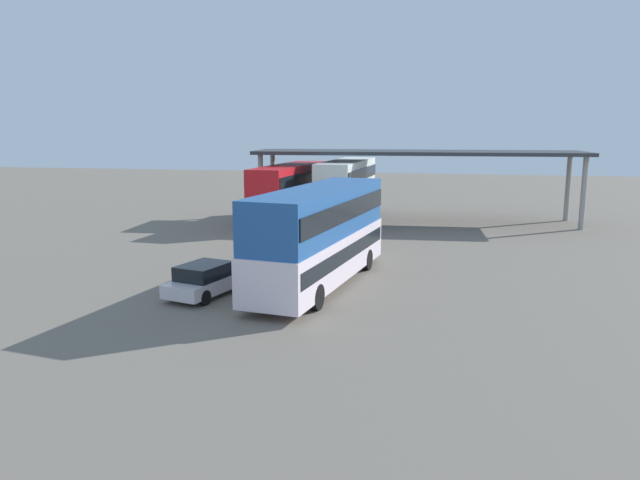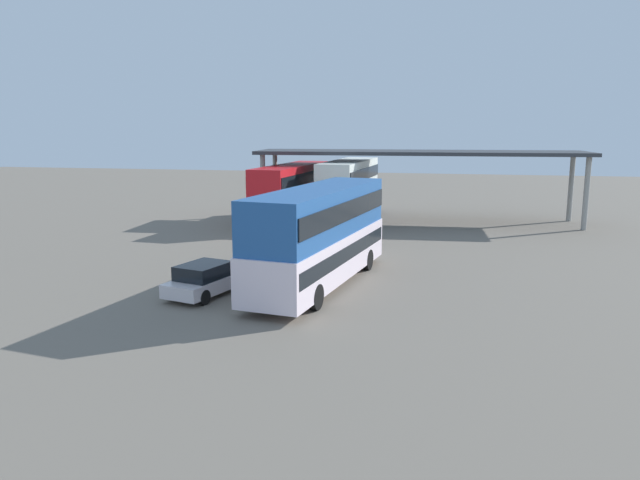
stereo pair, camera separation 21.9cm
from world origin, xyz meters
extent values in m
plane|color=#70675B|center=(0.00, 0.00, 0.00)|extent=(140.00, 140.00, 0.00)
cube|color=silver|center=(0.91, 3.71, 1.29)|extent=(4.20, 11.39, 1.88)
cube|color=#225498|center=(0.91, 3.71, 3.24)|extent=(4.09, 11.16, 2.03)
cube|color=black|center=(0.91, 3.71, 1.51)|extent=(4.17, 10.96, 0.64)
cube|color=black|center=(0.91, 3.71, 3.34)|extent=(4.17, 10.96, 0.81)
cube|color=black|center=(1.74, 9.16, 1.57)|extent=(2.15, 0.43, 1.13)
cube|color=orange|center=(1.74, 9.16, 2.47)|extent=(1.77, 0.35, 0.36)
cylinder|color=black|center=(0.29, 7.29, 0.50)|extent=(0.43, 1.03, 1.00)
cylinder|color=black|center=(2.57, 6.94, 0.50)|extent=(0.43, 1.03, 1.00)
cylinder|color=black|center=(-0.75, 0.47, 0.50)|extent=(0.43, 1.03, 1.00)
cylinder|color=black|center=(1.53, 0.12, 0.50)|extent=(0.43, 1.03, 1.00)
cube|color=silver|center=(-3.30, 1.16, 0.49)|extent=(2.60, 4.09, 0.55)
cube|color=black|center=(-3.35, 0.98, 1.06)|extent=(2.03, 2.41, 0.58)
cylinder|color=black|center=(-3.73, 2.49, 0.30)|extent=(0.35, 0.63, 0.60)
cylinder|color=black|center=(-2.26, 2.11, 0.30)|extent=(0.35, 0.63, 0.60)
cylinder|color=black|center=(-4.34, 0.22, 0.30)|extent=(0.35, 0.63, 0.60)
cylinder|color=black|center=(-2.87, -0.17, 0.30)|extent=(0.35, 0.63, 0.60)
cube|color=orange|center=(-4.91, 20.83, 1.25)|extent=(3.25, 11.42, 1.81)
cube|color=red|center=(-4.91, 20.83, 3.14)|extent=(3.16, 11.19, 1.96)
cube|color=black|center=(-4.91, 20.83, 1.47)|extent=(3.26, 10.97, 0.62)
cube|color=black|center=(-4.91, 20.83, 3.24)|extent=(3.26, 10.97, 0.78)
cube|color=black|center=(-4.51, 26.39, 1.53)|extent=(2.08, 0.25, 1.09)
cube|color=orange|center=(-4.51, 26.39, 2.39)|extent=(1.71, 0.20, 0.36)
cylinder|color=black|center=(-5.76, 24.40, 0.50)|extent=(0.35, 1.02, 1.00)
cylinder|color=black|center=(-3.56, 24.24, 0.50)|extent=(0.35, 1.02, 1.00)
cylinder|color=black|center=(-6.26, 17.43, 0.50)|extent=(0.35, 1.02, 1.00)
cylinder|color=black|center=(-4.07, 17.27, 0.50)|extent=(0.35, 1.02, 1.00)
cube|color=navy|center=(-0.99, 22.67, 1.32)|extent=(3.12, 10.63, 1.94)
cube|color=white|center=(-0.99, 22.67, 3.33)|extent=(3.04, 10.42, 2.10)
cube|color=black|center=(-0.99, 22.67, 1.55)|extent=(3.13, 10.22, 0.66)
cube|color=black|center=(-0.99, 22.67, 3.44)|extent=(3.13, 10.22, 0.84)
cube|color=black|center=(-0.68, 27.86, 1.61)|extent=(2.12, 0.23, 1.16)
cube|color=orange|center=(-0.68, 27.86, 2.54)|extent=(1.75, 0.18, 0.36)
cylinder|color=black|center=(-1.93, 25.98, 0.50)|extent=(0.34, 1.02, 1.00)
cylinder|color=black|center=(0.33, 25.85, 0.50)|extent=(0.34, 1.02, 1.00)
cylinder|color=black|center=(-2.32, 19.49, 0.50)|extent=(0.34, 1.02, 1.00)
cylinder|color=black|center=(-0.06, 19.35, 0.50)|extent=(0.34, 1.02, 1.00)
cube|color=#33353A|center=(4.09, 22.66, 5.00)|extent=(23.54, 6.61, 0.25)
cylinder|color=#9E9B93|center=(14.97, 25.33, 2.44)|extent=(0.36, 0.36, 4.88)
cylinder|color=#9E9B93|center=(15.22, 21.37, 2.44)|extent=(0.36, 0.36, 4.88)
cylinder|color=#9E9B93|center=(-7.04, 23.94, 2.44)|extent=(0.36, 0.36, 4.88)
cylinder|color=#9E9B93|center=(-6.80, 19.99, 2.44)|extent=(0.36, 0.36, 4.88)
camera|label=1|loc=(6.05, -21.14, 6.79)|focal=33.61mm
camera|label=2|loc=(6.26, -21.10, 6.79)|focal=33.61mm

